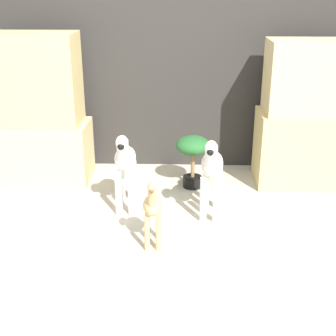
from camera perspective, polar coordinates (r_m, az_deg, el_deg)
ground_plane at (r=3.27m, az=0.03°, el=-9.78°), size 14.00×14.00×0.00m
wall_back at (r=4.45m, az=0.70°, el=13.94°), size 6.40×0.08×2.20m
rock_pillar_left at (r=4.31m, az=-15.68°, el=6.31°), size 0.88×0.48×1.32m
rock_pillar_right at (r=4.27m, az=16.93°, el=5.85°), size 0.88×0.48×1.27m
zebra_right at (r=3.52m, az=5.35°, el=-0.16°), size 0.21×0.47×0.67m
zebra_left at (r=3.63m, az=-5.27°, el=0.56°), size 0.17×0.46×0.67m
giraffe_figurine at (r=3.16m, az=-1.90°, el=-4.99°), size 0.14×0.32×0.53m
potted_palm_front at (r=4.07m, az=3.07°, el=2.02°), size 0.30×0.30×0.47m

